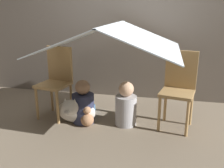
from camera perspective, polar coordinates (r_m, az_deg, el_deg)
ground_plane at (r=3.25m, az=-0.29°, el=-9.19°), size 8.80×8.80×0.00m
wall_back at (r=4.03m, az=3.27°, el=14.34°), size 7.00×0.05×2.50m
chair_left at (r=3.44m, az=-12.62°, el=1.15°), size 0.45×0.45×0.94m
chair_right at (r=3.14m, az=14.96°, el=-0.53°), size 0.45×0.45×0.94m
sheet_canopy at (r=3.01m, az=0.00°, el=10.65°), size 1.60×1.51×0.32m
person_front at (r=3.24m, az=-6.61°, el=-4.71°), size 0.28×0.28×0.57m
person_second at (r=3.16m, az=3.20°, el=-5.12°), size 0.27×0.27×0.57m
dog at (r=3.22m, az=-8.48°, el=-6.06°), size 0.52×0.44×0.40m
floor_cushion at (r=3.57m, az=-7.35°, el=-5.94°), size 0.37×0.30×0.10m
plush_toy at (r=3.18m, az=-5.70°, el=-7.74°), size 0.17×0.17×0.27m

